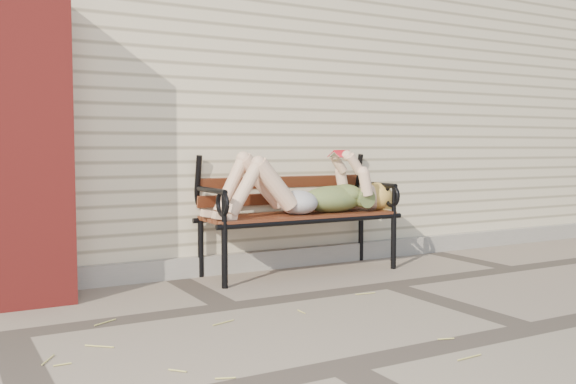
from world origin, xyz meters
TOP-DOWN VIEW (x-y plane):
  - ground at (0.00, 0.00)m, footprint 80.00×80.00m
  - house_wall at (0.00, 3.00)m, footprint 8.00×4.00m
  - foundation_strip at (0.00, 0.97)m, footprint 8.00×0.10m
  - brick_pillar at (-2.30, 0.75)m, footprint 0.50×0.50m
  - garden_bench at (-0.32, 0.81)m, footprint 1.68×0.67m
  - reading_woman at (-0.31, 0.68)m, footprint 1.59×0.36m
  - straw_scatter at (-1.79, -0.75)m, footprint 2.98×1.47m

SIDE VIEW (x-z plane):
  - ground at x=0.00m, z-range 0.00..0.00m
  - straw_scatter at x=-1.79m, z-range 0.00..0.01m
  - foundation_strip at x=0.00m, z-range 0.00..0.15m
  - garden_bench at x=-0.32m, z-range 0.07..1.15m
  - reading_woman at x=-0.31m, z-range 0.40..0.90m
  - brick_pillar at x=-2.30m, z-range 0.00..2.00m
  - house_wall at x=0.00m, z-range 0.00..3.00m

